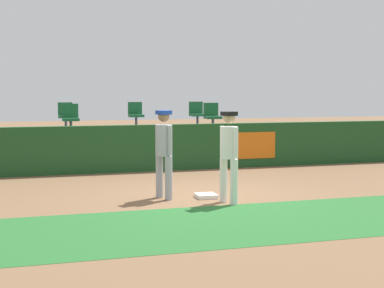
{
  "coord_description": "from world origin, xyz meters",
  "views": [
    {
      "loc": [
        -3.24,
        -10.82,
        2.16
      ],
      "look_at": [
        0.18,
        0.84,
        1.0
      ],
      "focal_mm": 52.68,
      "sensor_mm": 36.0,
      "label": 1
    }
  ],
  "objects_px": {
    "first_base": "(206,196)",
    "seat_back_right": "(197,113)",
    "seat_front_left": "(70,117)",
    "player_runner_visitor": "(164,148)",
    "seat_back_center": "(136,113)",
    "seat_front_right": "(212,115)",
    "seat_back_left": "(66,114)",
    "player_fielder_home": "(229,151)"
  },
  "relations": [
    {
      "from": "seat_back_center",
      "to": "seat_back_right",
      "type": "relative_size",
      "value": 1.0
    },
    {
      "from": "seat_back_center",
      "to": "player_fielder_home",
      "type": "bearing_deg",
      "value": -87.89
    },
    {
      "from": "player_fielder_home",
      "to": "seat_back_left",
      "type": "bearing_deg",
      "value": 178.17
    },
    {
      "from": "first_base",
      "to": "player_runner_visitor",
      "type": "xyz_separation_m",
      "value": [
        -0.83,
        0.15,
        0.98
      ]
    },
    {
      "from": "seat_back_right",
      "to": "first_base",
      "type": "bearing_deg",
      "value": -105.48
    },
    {
      "from": "first_base",
      "to": "player_fielder_home",
      "type": "relative_size",
      "value": 0.23
    },
    {
      "from": "seat_back_left",
      "to": "seat_front_left",
      "type": "xyz_separation_m",
      "value": [
        0.02,
        -1.8,
        0.0
      ]
    },
    {
      "from": "player_runner_visitor",
      "to": "seat_front_left",
      "type": "relative_size",
      "value": 2.1
    },
    {
      "from": "player_runner_visitor",
      "to": "seat_back_right",
      "type": "distance_m",
      "value": 7.72
    },
    {
      "from": "seat_back_center",
      "to": "seat_front_left",
      "type": "xyz_separation_m",
      "value": [
        -2.2,
        -1.8,
        -0.0
      ]
    },
    {
      "from": "player_fielder_home",
      "to": "seat_front_left",
      "type": "relative_size",
      "value": 2.1
    },
    {
      "from": "seat_front_left",
      "to": "seat_back_right",
      "type": "distance_m",
      "value": 4.63
    },
    {
      "from": "seat_back_left",
      "to": "seat_back_center",
      "type": "bearing_deg",
      "value": 0.0
    },
    {
      "from": "seat_front_left",
      "to": "first_base",
      "type": "bearing_deg",
      "value": -67.84
    },
    {
      "from": "player_fielder_home",
      "to": "seat_front_left",
      "type": "xyz_separation_m",
      "value": [
        -2.49,
        6.14,
        0.4
      ]
    },
    {
      "from": "seat_back_left",
      "to": "seat_front_right",
      "type": "height_order",
      "value": "same"
    },
    {
      "from": "player_fielder_home",
      "to": "first_base",
      "type": "bearing_deg",
      "value": -177.77
    },
    {
      "from": "player_runner_visitor",
      "to": "first_base",
      "type": "bearing_deg",
      "value": 57.67
    },
    {
      "from": "first_base",
      "to": "player_runner_visitor",
      "type": "bearing_deg",
      "value": 169.71
    },
    {
      "from": "seat_front_left",
      "to": "player_runner_visitor",
      "type": "bearing_deg",
      "value": -75.24
    },
    {
      "from": "player_runner_visitor",
      "to": "seat_back_center",
      "type": "xyz_separation_m",
      "value": [
        0.79,
        7.16,
        0.39
      ]
    },
    {
      "from": "player_fielder_home",
      "to": "seat_back_right",
      "type": "bearing_deg",
      "value": 148.03
    },
    {
      "from": "seat_back_center",
      "to": "seat_front_right",
      "type": "height_order",
      "value": "same"
    },
    {
      "from": "seat_back_center",
      "to": "player_runner_visitor",
      "type": "bearing_deg",
      "value": -96.3
    },
    {
      "from": "seat_back_center",
      "to": "seat_front_right",
      "type": "relative_size",
      "value": 1.0
    },
    {
      "from": "seat_back_left",
      "to": "seat_front_right",
      "type": "distance_m",
      "value": 4.59
    },
    {
      "from": "first_base",
      "to": "seat_back_right",
      "type": "xyz_separation_m",
      "value": [
        2.02,
        7.31,
        1.38
      ]
    },
    {
      "from": "first_base",
      "to": "seat_back_center",
      "type": "relative_size",
      "value": 0.48
    },
    {
      "from": "seat_front_left",
      "to": "seat_back_left",
      "type": "bearing_deg",
      "value": 90.56
    },
    {
      "from": "first_base",
      "to": "seat_back_left",
      "type": "relative_size",
      "value": 0.48
    },
    {
      "from": "seat_front_left",
      "to": "seat_front_right",
      "type": "height_order",
      "value": "same"
    },
    {
      "from": "player_fielder_home",
      "to": "seat_back_center",
      "type": "distance_m",
      "value": 7.96
    },
    {
      "from": "player_runner_visitor",
      "to": "seat_back_center",
      "type": "relative_size",
      "value": 2.1
    },
    {
      "from": "player_fielder_home",
      "to": "seat_front_right",
      "type": "height_order",
      "value": "seat_front_right"
    },
    {
      "from": "seat_front_right",
      "to": "seat_back_left",
      "type": "bearing_deg",
      "value": 156.92
    },
    {
      "from": "seat_front_right",
      "to": "seat_back_right",
      "type": "bearing_deg",
      "value": 87.99
    },
    {
      "from": "first_base",
      "to": "seat_front_left",
      "type": "height_order",
      "value": "seat_front_left"
    },
    {
      "from": "seat_back_left",
      "to": "player_fielder_home",
      "type": "bearing_deg",
      "value": -72.45
    },
    {
      "from": "first_base",
      "to": "seat_front_right",
      "type": "height_order",
      "value": "seat_front_right"
    },
    {
      "from": "seat_back_left",
      "to": "seat_back_center",
      "type": "distance_m",
      "value": 2.22
    },
    {
      "from": "player_fielder_home",
      "to": "seat_front_right",
      "type": "distance_m",
      "value": 6.39
    },
    {
      "from": "player_fielder_home",
      "to": "seat_front_right",
      "type": "xyz_separation_m",
      "value": [
        1.71,
        6.14,
        0.4
      ]
    }
  ]
}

